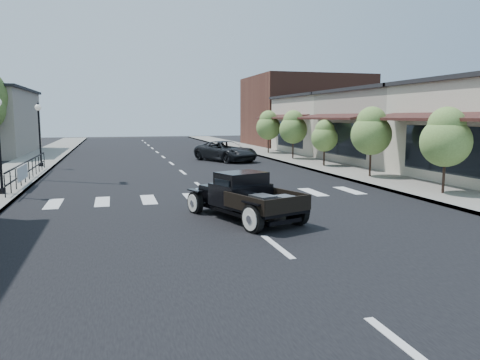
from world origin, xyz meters
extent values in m
plane|color=black|center=(0.00, 0.00, 0.00)|extent=(120.00, 120.00, 0.00)
cube|color=black|center=(0.00, 15.00, 0.01)|extent=(14.00, 80.00, 0.02)
cube|color=gray|center=(-8.50, 15.00, 0.07)|extent=(3.00, 80.00, 0.15)
cube|color=gray|center=(8.50, 15.00, 0.07)|extent=(3.00, 80.00, 0.15)
cube|color=#ACA190|center=(15.00, 13.00, 2.25)|extent=(10.00, 9.00, 4.50)
cube|color=#B8AF9B|center=(15.00, 22.00, 2.25)|extent=(10.00, 9.00, 4.50)
cube|color=brown|center=(15.50, 32.00, 3.50)|extent=(11.00, 10.00, 7.00)
imported|color=black|center=(3.73, 17.65, 0.67)|extent=(4.07, 5.34, 1.35)
camera|label=1|loc=(-3.56, -12.86, 2.98)|focal=35.00mm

